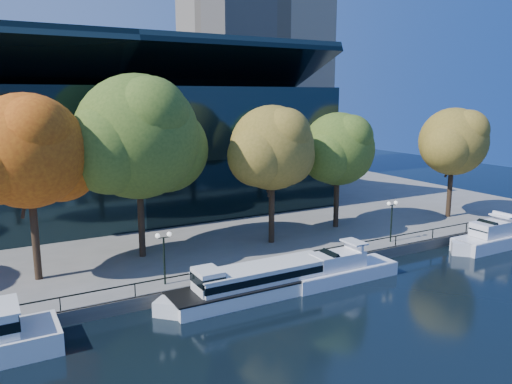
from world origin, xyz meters
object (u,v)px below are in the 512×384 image
lamp_1 (164,246)px  tour_boat (253,282)px  tree_1 (31,153)px  tree_4 (339,151)px  tree_2 (140,139)px  cruiser_far (491,237)px  lamp_2 (392,212)px  tree_3 (274,150)px  tree_5 (455,143)px  cruiser_near (338,269)px

lamp_1 → tour_boat: bearing=-30.1°
tree_1 → tree_4: tree_1 is taller
tree_2 → lamp_1: bearing=-95.5°
cruiser_far → lamp_2: size_ratio=2.63×
tour_boat → tree_1: tree_1 is taller
cruiser_far → lamp_1: bearing=172.8°
tree_3 → lamp_1: bearing=-156.9°
tree_2 → tree_3: size_ratio=1.20×
tour_boat → tree_2: tree_2 is taller
cruiser_far → tree_1: (-40.55, 9.92, 9.70)m
tree_1 → tree_5: (44.44, -1.51, -1.14)m
tree_2 → tree_5: size_ratio=1.25×
tree_1 → lamp_1: tree_1 is taller
cruiser_far → tree_3: bearing=154.0°
tree_2 → tree_5: 35.86m
cruiser_far → tree_4: (-10.58, 11.17, 8.20)m
tree_1 → tree_2: size_ratio=0.90×
cruiser_far → tree_1: 42.86m
lamp_1 → tree_4: bearing=17.8°
cruiser_near → cruiser_far: 19.01m
cruiser_far → lamp_2: (-9.59, 4.11, 2.88)m
tour_boat → tree_4: tree_4 is taller
tour_boat → tree_3: 14.34m
tree_3 → cruiser_far: bearing=-26.0°
cruiser_near → cruiser_far: bearing=-1.1°
cruiser_near → tree_4: 16.03m
tree_4 → tree_1: bearing=-177.6°
cruiser_near → tree_3: bearing=94.0°
tree_3 → tree_4: bearing=9.9°
cruiser_far → tree_2: size_ratio=0.67×
cruiser_far → lamp_1: lamp_1 is taller
tour_boat → lamp_1: bearing=149.9°
tour_boat → tree_2: 15.57m
tree_2 → lamp_1: size_ratio=3.94×
tree_4 → tree_2: bearing=179.3°
lamp_2 → tree_1: bearing=169.4°
tree_1 → lamp_2: (30.96, -5.81, -6.82)m
tree_3 → tree_1: bearing=179.1°
tour_boat → cruiser_near: size_ratio=1.39×
cruiser_far → tree_2: tree_2 is taller
tour_boat → tree_4: (16.16, 10.41, 8.09)m
cruiser_near → cruiser_far: (19.00, -0.37, 0.12)m
tree_2 → cruiser_far: bearing=-19.8°
cruiser_near → tree_5: (22.89, 8.03, 8.68)m
lamp_1 → tree_3: bearing=23.1°
tree_3 → tree_5: bearing=-2.9°
tree_2 → tree_5: (35.69, -3.03, -1.69)m
tour_boat → cruiser_near: (7.74, -0.39, -0.24)m
tree_5 → lamp_2: size_ratio=3.15×
tour_boat → lamp_2: 17.69m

